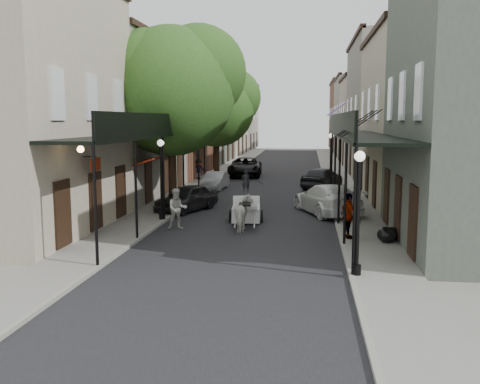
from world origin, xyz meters
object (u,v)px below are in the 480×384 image
(lamppost_right_near, at_px, (358,211))
(car_left_near, at_px, (187,198))
(carriage, at_px, (246,200))
(tree_near, at_px, (179,86))
(car_left_mid, at_px, (215,181))
(horse, at_px, (245,213))
(pedestrian_walking, at_px, (177,209))
(car_left_far, at_px, (245,167))
(pedestrian_sidewalk_left, at_px, (199,169))
(pedestrian_sidewalk_right, at_px, (348,216))
(car_right_far, at_px, (322,178))
(car_right_near, at_px, (327,199))
(lamppost_left, at_px, (161,178))
(lamppost_right_far, at_px, (331,160))
(tree_far, at_px, (221,105))

(lamppost_right_near, xyz_separation_m, car_left_near, (-7.70, 11.00, -1.36))
(carriage, bearing_deg, car_left_near, 141.64)
(tree_near, distance_m, car_left_mid, 9.51)
(horse, height_order, carriage, carriage)
(carriage, bearing_deg, pedestrian_walking, -144.72)
(pedestrian_walking, distance_m, car_left_far, 21.92)
(pedestrian_sidewalk_left, height_order, car_left_far, pedestrian_sidewalk_left)
(car_left_mid, bearing_deg, pedestrian_sidewalk_right, -59.50)
(pedestrian_sidewalk_right, relative_size, car_right_far, 0.40)
(carriage, relative_size, pedestrian_walking, 1.40)
(pedestrian_sidewalk_right, bearing_deg, car_right_near, -17.91)
(lamppost_left, height_order, car_left_mid, lamppost_left)
(lamppost_right_near, xyz_separation_m, lamppost_right_far, (0.00, 20.00, 0.00))
(tree_far, bearing_deg, car_right_near, -62.67)
(tree_near, relative_size, lamppost_left, 2.60)
(lamppost_left, xyz_separation_m, carriage, (3.85, 0.81, -1.08))
(car_left_mid, bearing_deg, lamppost_right_far, 5.26)
(car_right_near, bearing_deg, lamppost_left, 1.36)
(lamppost_left, bearing_deg, carriage, 11.89)
(lamppost_right_near, distance_m, pedestrian_sidewalk_left, 26.60)
(horse, bearing_deg, carriage, -90.00)
(car_right_near, bearing_deg, lamppost_right_far, -113.11)
(tree_near, height_order, pedestrian_sidewalk_right, tree_near)
(pedestrian_walking, bearing_deg, carriage, 18.30)
(car_left_near, bearing_deg, lamppost_right_near, -32.32)
(tree_near, distance_m, lamppost_right_near, 15.39)
(tree_near, bearing_deg, pedestrian_sidewalk_left, 97.32)
(lamppost_right_far, bearing_deg, car_left_far, 128.62)
(tree_near, distance_m, pedestrian_sidewalk_right, 12.35)
(lamppost_right_far, xyz_separation_m, car_right_far, (-0.50, 1.00, -1.29))
(tree_far, bearing_deg, car_left_far, 53.31)
(lamppost_right_far, bearing_deg, pedestrian_walking, -117.64)
(car_left_far, height_order, car_right_near, car_left_far)
(horse, relative_size, car_right_far, 0.39)
(lamppost_right_near, height_order, lamppost_left, same)
(tree_far, height_order, car_right_near, tree_far)
(tree_near, bearing_deg, lamppost_right_near, -55.73)
(tree_near, height_order, pedestrian_walking, tree_near)
(lamppost_left, height_order, car_left_near, lamppost_left)
(tree_far, distance_m, pedestrian_walking, 20.36)
(lamppost_right_near, height_order, pedestrian_walking, lamppost_right_near)
(lamppost_right_near, distance_m, lamppost_right_far, 20.00)
(horse, distance_m, car_left_mid, 13.61)
(lamppost_right_near, xyz_separation_m, pedestrian_sidewalk_left, (-9.90, 24.66, -1.14))
(lamppost_right_far, relative_size, horse, 2.10)
(lamppost_right_near, bearing_deg, horse, 122.48)
(lamppost_right_far, xyz_separation_m, car_left_mid, (-7.70, -0.37, -1.45))
(tree_near, bearing_deg, carriage, -40.43)
(car_right_far, bearing_deg, horse, 97.23)
(tree_near, distance_m, carriage, 7.58)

